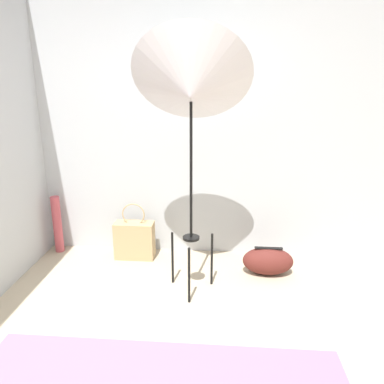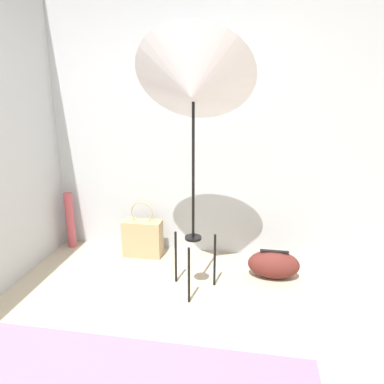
% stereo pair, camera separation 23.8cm
% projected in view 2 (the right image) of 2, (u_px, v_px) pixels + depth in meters
% --- Properties ---
extents(wall_back, '(8.00, 0.05, 2.60)m').
position_uv_depth(wall_back, '(176.00, 121.00, 3.51)').
color(wall_back, '#B7BCC1').
rests_on(wall_back, ground_plane).
extents(photo_umbrella, '(0.89, 0.76, 2.04)m').
position_uv_depth(photo_umbrella, '(193.00, 87.00, 2.65)').
color(photo_umbrella, black).
rests_on(photo_umbrella, ground_plane).
extents(tote_bag, '(0.38, 0.17, 0.55)m').
position_uv_depth(tote_bag, '(143.00, 238.00, 3.66)').
color(tote_bag, tan).
rests_on(tote_bag, ground_plane).
extents(duffel_bag, '(0.45, 0.24, 0.25)m').
position_uv_depth(duffel_bag, '(274.00, 264.00, 3.26)').
color(duffel_bag, '#5B231E').
rests_on(duffel_bag, ground_plane).
extents(paper_roll, '(0.09, 0.09, 0.58)m').
position_uv_depth(paper_roll, '(70.00, 220.00, 3.84)').
color(paper_roll, '#BC4C56').
rests_on(paper_roll, ground_plane).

